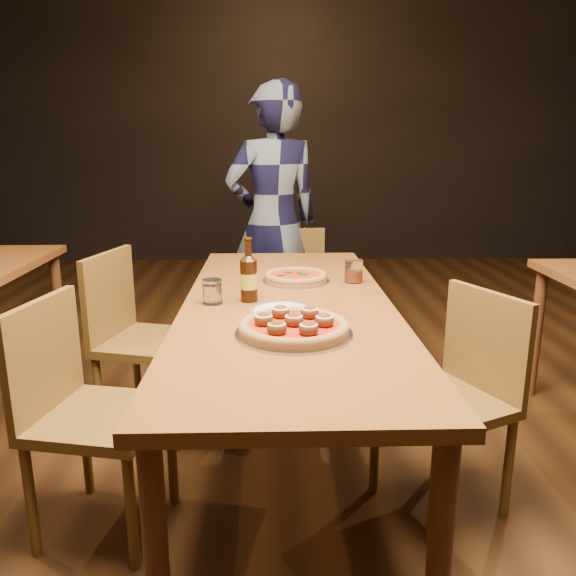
{
  "coord_description": "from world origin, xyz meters",
  "views": [
    {
      "loc": [
        -0.06,
        -2.08,
        1.34
      ],
      "look_at": [
        0.0,
        -0.05,
        0.82
      ],
      "focal_mm": 35.0,
      "sensor_mm": 36.0,
      "label": 1
    }
  ],
  "objects_px": {
    "chair_main_sw": "(150,341)",
    "table_main": "(288,320)",
    "plate_stack": "(283,313)",
    "chair_main_e": "(443,400)",
    "water_glass": "(212,291)",
    "beer_bottle": "(249,279)",
    "chair_main_nw": "(101,415)",
    "diner": "(273,223)",
    "pizza_margherita": "(296,277)",
    "pizza_meatball": "(294,327)",
    "amber_glass": "(354,271)",
    "chair_end": "(297,295)"
  },
  "relations": [
    {
      "from": "chair_main_sw",
      "to": "table_main",
      "type": "bearing_deg",
      "value": -108.84
    },
    {
      "from": "plate_stack",
      "to": "chair_main_e",
      "type": "bearing_deg",
      "value": -3.92
    },
    {
      "from": "chair_main_sw",
      "to": "plate_stack",
      "type": "height_order",
      "value": "chair_main_sw"
    },
    {
      "from": "water_glass",
      "to": "beer_bottle",
      "type": "bearing_deg",
      "value": 11.51
    },
    {
      "from": "chair_main_nw",
      "to": "diner",
      "type": "xyz_separation_m",
      "value": [
        0.6,
        1.77,
        0.42
      ]
    },
    {
      "from": "water_glass",
      "to": "pizza_margherita",
      "type": "bearing_deg",
      "value": 46.15
    },
    {
      "from": "pizza_margherita",
      "to": "plate_stack",
      "type": "height_order",
      "value": "pizza_margherita"
    },
    {
      "from": "chair_main_sw",
      "to": "diner",
      "type": "height_order",
      "value": "diner"
    },
    {
      "from": "chair_main_e",
      "to": "pizza_margherita",
      "type": "distance_m",
      "value": 0.83
    },
    {
      "from": "pizza_margherita",
      "to": "diner",
      "type": "relative_size",
      "value": 0.18
    },
    {
      "from": "chair_main_nw",
      "to": "pizza_meatball",
      "type": "height_order",
      "value": "chair_main_nw"
    },
    {
      "from": "amber_glass",
      "to": "diner",
      "type": "distance_m",
      "value": 1.2
    },
    {
      "from": "diner",
      "to": "chair_main_e",
      "type": "bearing_deg",
      "value": 90.37
    },
    {
      "from": "chair_end",
      "to": "beer_bottle",
      "type": "bearing_deg",
      "value": -104.75
    },
    {
      "from": "chair_main_nw",
      "to": "chair_end",
      "type": "xyz_separation_m",
      "value": [
        0.74,
        1.6,
        -0.01
      ]
    },
    {
      "from": "table_main",
      "to": "beer_bottle",
      "type": "relative_size",
      "value": 8.26
    },
    {
      "from": "chair_main_sw",
      "to": "chair_main_e",
      "type": "bearing_deg",
      "value": -103.09
    },
    {
      "from": "pizza_meatball",
      "to": "chair_end",
      "type": "bearing_deg",
      "value": 87.1
    },
    {
      "from": "amber_glass",
      "to": "diner",
      "type": "bearing_deg",
      "value": 106.92
    },
    {
      "from": "chair_main_sw",
      "to": "plate_stack",
      "type": "bearing_deg",
      "value": -119.42
    },
    {
      "from": "water_glass",
      "to": "diner",
      "type": "relative_size",
      "value": 0.05
    },
    {
      "from": "pizza_margherita",
      "to": "diner",
      "type": "bearing_deg",
      "value": 94.89
    },
    {
      "from": "chair_main_sw",
      "to": "amber_glass",
      "type": "xyz_separation_m",
      "value": [
        0.93,
        -0.1,
        0.35
      ]
    },
    {
      "from": "chair_end",
      "to": "diner",
      "type": "xyz_separation_m",
      "value": [
        -0.14,
        0.17,
        0.43
      ]
    },
    {
      "from": "chair_main_e",
      "to": "plate_stack",
      "type": "bearing_deg",
      "value": -118.73
    },
    {
      "from": "chair_main_nw",
      "to": "pizza_margherita",
      "type": "xyz_separation_m",
      "value": [
        0.7,
        0.65,
        0.33
      ]
    },
    {
      "from": "beer_bottle",
      "to": "diner",
      "type": "bearing_deg",
      "value": 86.0
    },
    {
      "from": "pizza_margherita",
      "to": "beer_bottle",
      "type": "distance_m",
      "value": 0.38
    },
    {
      "from": "chair_main_e",
      "to": "water_glass",
      "type": "distance_m",
      "value": 0.95
    },
    {
      "from": "chair_main_sw",
      "to": "water_glass",
      "type": "relative_size",
      "value": 9.61
    },
    {
      "from": "chair_main_nw",
      "to": "pizza_meatball",
      "type": "bearing_deg",
      "value": -84.15
    },
    {
      "from": "pizza_margherita",
      "to": "plate_stack",
      "type": "bearing_deg",
      "value": -97.78
    },
    {
      "from": "table_main",
      "to": "beer_bottle",
      "type": "bearing_deg",
      "value": 170.92
    },
    {
      "from": "chair_main_e",
      "to": "pizza_meatball",
      "type": "distance_m",
      "value": 0.67
    },
    {
      "from": "beer_bottle",
      "to": "water_glass",
      "type": "bearing_deg",
      "value": -168.49
    },
    {
      "from": "pizza_margherita",
      "to": "plate_stack",
      "type": "distance_m",
      "value": 0.52
    },
    {
      "from": "table_main",
      "to": "amber_glass",
      "type": "height_order",
      "value": "amber_glass"
    },
    {
      "from": "chair_main_e",
      "to": "amber_glass",
      "type": "relative_size",
      "value": 8.68
    },
    {
      "from": "chair_main_sw",
      "to": "water_glass",
      "type": "height_order",
      "value": "chair_main_sw"
    },
    {
      "from": "chair_main_sw",
      "to": "amber_glass",
      "type": "distance_m",
      "value": 1.0
    },
    {
      "from": "table_main",
      "to": "beer_bottle",
      "type": "xyz_separation_m",
      "value": [
        -0.15,
        0.02,
        0.16
      ]
    },
    {
      "from": "chair_main_e",
      "to": "pizza_margherita",
      "type": "xyz_separation_m",
      "value": [
        -0.52,
        0.55,
        0.34
      ]
    },
    {
      "from": "chair_main_e",
      "to": "beer_bottle",
      "type": "relative_size",
      "value": 3.56
    },
    {
      "from": "chair_main_nw",
      "to": "chair_main_e",
      "type": "bearing_deg",
      "value": -73.9
    },
    {
      "from": "pizza_meatball",
      "to": "water_glass",
      "type": "bearing_deg",
      "value": 128.75
    },
    {
      "from": "table_main",
      "to": "plate_stack",
      "type": "relative_size",
      "value": 9.03
    },
    {
      "from": "pizza_margherita",
      "to": "chair_end",
      "type": "bearing_deg",
      "value": 87.19
    },
    {
      "from": "chair_end",
      "to": "water_glass",
      "type": "height_order",
      "value": "chair_end"
    },
    {
      "from": "chair_main_nw",
      "to": "beer_bottle",
      "type": "distance_m",
      "value": 0.72
    },
    {
      "from": "chair_end",
      "to": "beer_bottle",
      "type": "xyz_separation_m",
      "value": [
        -0.24,
        -1.27,
        0.41
      ]
    }
  ]
}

